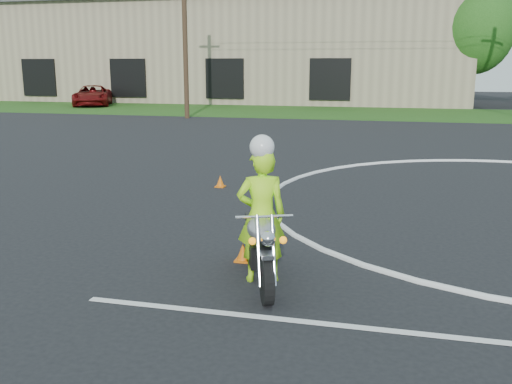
# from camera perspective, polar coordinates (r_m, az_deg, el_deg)

# --- Properties ---
(grass_strip) EXTENTS (120.00, 10.00, 0.02)m
(grass_strip) POSITION_cam_1_polar(r_m,az_deg,el_deg) (37.64, 18.73, 7.34)
(grass_strip) COLOR #1E4714
(grass_strip) RESTS_ON ground
(primary_motorcycle) EXTENTS (0.97, 2.09, 1.15)m
(primary_motorcycle) POSITION_cam_1_polar(r_m,az_deg,el_deg) (8.09, 0.44, -5.44)
(primary_motorcycle) COLOR black
(primary_motorcycle) RESTS_ON ground
(rider_primary_grp) EXTENTS (0.82, 0.68, 2.13)m
(rider_primary_grp) POSITION_cam_1_polar(r_m,az_deg,el_deg) (8.08, 0.55, -1.98)
(rider_primary_grp) COLOR #B1FF1A
(rider_primary_grp) RESTS_ON ground
(pickup_grp) EXTENTS (4.48, 6.02, 1.52)m
(pickup_grp) POSITION_cam_1_polar(r_m,az_deg,el_deg) (45.13, -16.03, 9.24)
(pickup_grp) COLOR #600B0B
(pickup_grp) RESTS_ON ground
(warehouse) EXTENTS (41.00, 17.00, 8.30)m
(warehouse) POSITION_cam_1_polar(r_m,az_deg,el_deg) (52.52, -2.69, 13.84)
(warehouse) COLOR tan
(warehouse) RESTS_ON ground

